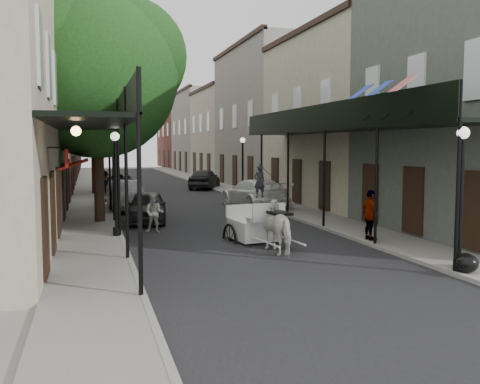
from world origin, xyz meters
TOP-DOWN VIEW (x-y plane):
  - ground at (0.00, 0.00)m, footprint 140.00×140.00m
  - road at (0.00, 20.00)m, footprint 8.00×90.00m
  - sidewalk_left at (-5.00, 20.00)m, footprint 2.20×90.00m
  - sidewalk_right at (5.00, 20.00)m, footprint 2.20×90.00m
  - building_row_left at (-8.60, 30.00)m, footprint 5.00×80.00m
  - building_row_right at (8.60, 30.00)m, footprint 5.00×80.00m
  - gallery_left at (-4.79, 6.98)m, footprint 2.20×18.05m
  - gallery_right at (4.79, 6.98)m, footprint 2.20×18.05m
  - tree_near at (-4.20, 10.18)m, footprint 7.31×6.80m
  - tree_far at (-4.25, 24.18)m, footprint 6.45×6.00m
  - lamppost_right_near at (4.10, -2.00)m, footprint 0.32×0.32m
  - lamppost_left at (-4.10, 6.00)m, footprint 0.32×0.32m
  - lamppost_right_far at (4.10, 18.00)m, footprint 0.32×0.32m
  - horse at (0.74, 2.13)m, footprint 1.09×2.00m
  - carriage at (0.45, 4.63)m, footprint 1.83×2.53m
  - pedestrian_walking at (-2.62, 7.05)m, footprint 0.87×0.77m
  - pedestrian_sidewalk_left at (-4.20, 17.98)m, footprint 1.30×1.26m
  - pedestrian_sidewalk_right at (4.20, 2.68)m, footprint 0.43×1.02m
  - car_left_near at (-2.60, 9.90)m, footprint 2.18×4.23m
  - car_left_mid at (-3.20, 14.68)m, footprint 1.84×4.63m
  - car_left_far at (-2.60, 28.65)m, footprint 2.04×4.28m
  - car_right_near at (3.60, 14.00)m, footprint 2.97×5.59m
  - car_right_far at (3.60, 26.85)m, footprint 3.56×4.97m
  - trash_bags at (4.32, -2.03)m, footprint 0.83×0.98m

SIDE VIEW (x-z plane):
  - ground at x=0.00m, z-range 0.00..0.00m
  - road at x=0.00m, z-range 0.00..0.01m
  - sidewalk_left at x=-5.00m, z-range 0.00..0.12m
  - sidewalk_right at x=5.00m, z-range 0.00..0.12m
  - trash_bags at x=4.32m, z-range 0.10..0.58m
  - car_left_far at x=-2.60m, z-range 0.00..1.18m
  - car_left_near at x=-2.60m, z-range 0.00..1.37m
  - car_left_mid at x=-3.20m, z-range 0.00..1.50m
  - pedestrian_walking at x=-2.62m, z-range 0.00..1.51m
  - car_right_near at x=3.60m, z-range 0.00..1.54m
  - car_right_far at x=3.60m, z-range 0.00..1.57m
  - horse at x=0.74m, z-range 0.00..1.62m
  - pedestrian_sidewalk_right at x=4.20m, z-range 0.12..1.84m
  - pedestrian_sidewalk_left at x=-4.20m, z-range 0.12..1.90m
  - carriage at x=0.45m, z-range -0.30..2.40m
  - lamppost_right_near at x=4.10m, z-range 0.19..3.90m
  - lamppost_left at x=-4.10m, z-range 0.19..3.90m
  - lamppost_right_far at x=4.10m, z-range 0.19..3.90m
  - gallery_left at x=-4.79m, z-range 1.61..6.49m
  - gallery_right at x=4.79m, z-range 1.61..6.49m
  - building_row_left at x=-8.60m, z-range 0.00..10.50m
  - building_row_right at x=8.60m, z-range 0.00..10.50m
  - tree_far at x=-4.25m, z-range 1.53..10.14m
  - tree_near at x=-4.20m, z-range 1.67..11.30m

